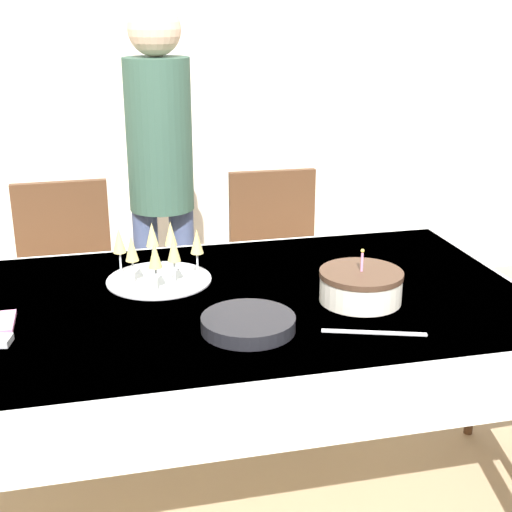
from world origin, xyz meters
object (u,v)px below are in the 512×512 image
object	(u,v)px
birthday_cake	(361,286)
plate_stack_main	(248,323)
dining_chair_far_left	(67,285)
champagne_tray	(158,259)
person_standing	(160,163)
dining_chair_far_right	(277,268)

from	to	relation	value
birthday_cake	plate_stack_main	bearing A→B (deg)	-161.74
dining_chair_far_left	champagne_tray	size ratio (longest dim) A/B	2.66
person_standing	birthday_cake	bearing A→B (deg)	-64.75
champagne_tray	person_standing	distance (m)	0.78
dining_chair_far_right	person_standing	xyz separation A→B (m)	(-0.50, 0.09, 0.49)
dining_chair_far_right	birthday_cake	size ratio (longest dim) A/B	3.60
birthday_cake	person_standing	bearing A→B (deg)	115.25
person_standing	dining_chair_far_left	bearing A→B (deg)	-168.65
dining_chair_far_right	plate_stack_main	bearing A→B (deg)	-108.98
plate_stack_main	person_standing	world-z (taller)	person_standing
person_standing	dining_chair_far_right	bearing A→B (deg)	-9.76
dining_chair_far_left	person_standing	world-z (taller)	person_standing
dining_chair_far_left	birthday_cake	xyz separation A→B (m)	(0.94, -0.99, 0.30)
plate_stack_main	dining_chair_far_left	bearing A→B (deg)	115.93
dining_chair_far_left	plate_stack_main	size ratio (longest dim) A/B	3.46
dining_chair_far_right	champagne_tray	size ratio (longest dim) A/B	2.66
plate_stack_main	champagne_tray	bearing A→B (deg)	115.18
plate_stack_main	person_standing	bearing A→B (deg)	95.47
dining_chair_far_left	dining_chair_far_right	size ratio (longest dim) A/B	1.00
person_standing	champagne_tray	bearing A→B (deg)	-97.15
birthday_cake	champagne_tray	distance (m)	0.68
dining_chair_far_right	champagne_tray	xyz separation A→B (m)	(-0.60, -0.67, 0.33)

